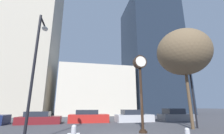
{
  "coord_description": "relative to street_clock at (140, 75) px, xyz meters",
  "views": [
    {
      "loc": [
        -2.96,
        -9.16,
        1.69
      ],
      "look_at": [
        1.4,
        10.8,
        7.07
      ],
      "focal_mm": 24.0,
      "sensor_mm": 36.0,
      "label": 1
    }
  ],
  "objects": [
    {
      "name": "car_silver",
      "position": [
        2.0,
        7.14,
        -3.31
      ],
      "size": [
        4.24,
        1.98,
        1.33
      ],
      "rotation": [
        0.0,
        0.0,
        0.03
      ],
      "color": "#BCBCC1",
      "rests_on": "ground_plane"
    },
    {
      "name": "street_lamp_right",
      "position": [
        5.12,
        1.45,
        0.35
      ],
      "size": [
        0.36,
        1.57,
        6.33
      ],
      "color": "black",
      "rests_on": "ground_plane"
    },
    {
      "name": "building_glass_modern",
      "position": [
        13.19,
        23.23,
        10.14
      ],
      "size": [
        12.31,
        12.0,
        28.03
      ],
      "color": "#1E2838",
      "rests_on": "ground_plane"
    },
    {
      "name": "car_maroon",
      "position": [
        -8.04,
        7.08,
        -3.36
      ],
      "size": [
        4.11,
        1.8,
        1.2
      ],
      "rotation": [
        0.0,
        0.0,
        0.0
      ],
      "color": "maroon",
      "rests_on": "ground_plane"
    },
    {
      "name": "street_lamp_left",
      "position": [
        -6.68,
        -1.2,
        0.62
      ],
      "size": [
        0.36,
        1.57,
        6.82
      ],
      "color": "black",
      "rests_on": "ground_plane"
    },
    {
      "name": "car_grey",
      "position": [
        7.38,
        7.21,
        -3.27
      ],
      "size": [
        4.01,
        1.96,
        1.44
      ],
      "rotation": [
        0.0,
        0.0,
        0.02
      ],
      "color": "slate",
      "rests_on": "ground_plane"
    },
    {
      "name": "bare_tree",
      "position": [
        4.42,
        0.73,
        2.38
      ],
      "size": [
        4.44,
        4.44,
        8.26
      ],
      "color": "brown",
      "rests_on": "ground_plane"
    },
    {
      "name": "building_tall_tower",
      "position": [
        -15.08,
        23.23,
        14.65
      ],
      "size": [
        10.32,
        12.0,
        37.04
      ],
      "color": "#BCB29E",
      "rests_on": "ground_plane"
    },
    {
      "name": "street_clock",
      "position": [
        0.0,
        0.0,
        0.0
      ],
      "size": [
        0.95,
        0.55,
        5.44
      ],
      "color": "black",
      "rests_on": "ground_plane"
    },
    {
      "name": "car_red",
      "position": [
        -3.12,
        7.41,
        -3.3
      ],
      "size": [
        4.35,
        1.88,
        1.32
      ],
      "rotation": [
        0.0,
        0.0,
        -0.04
      ],
      "color": "red",
      "rests_on": "ground_plane"
    },
    {
      "name": "fire_hydrant_far",
      "position": [
        -4.42,
        -1.49,
        -3.47
      ],
      "size": [
        0.61,
        0.27,
        0.78
      ],
      "color": "#B7B7BC",
      "rests_on": "ground_plane"
    },
    {
      "name": "building_storefront_row",
      "position": [
        -0.83,
        23.23,
        0.88
      ],
      "size": [
        14.47,
        12.0,
        9.5
      ],
      "color": "beige",
      "rests_on": "ground_plane"
    }
  ]
}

